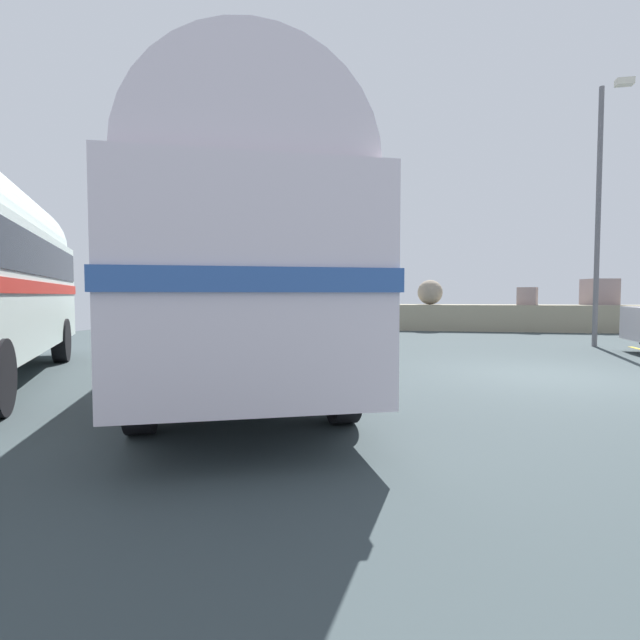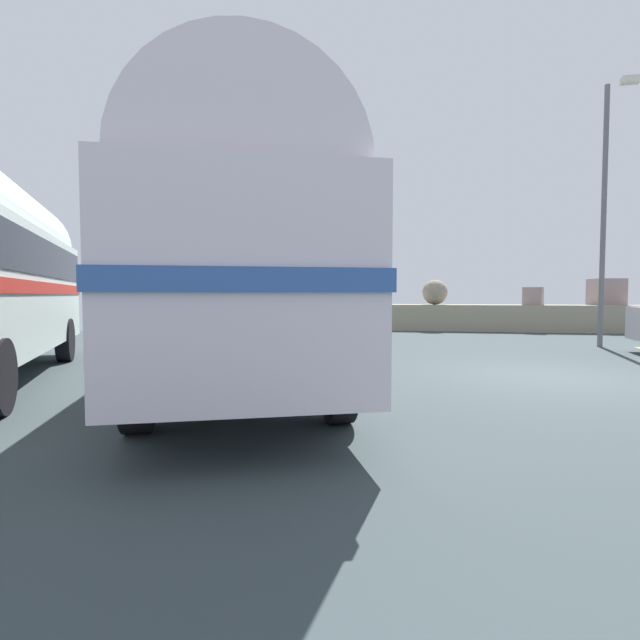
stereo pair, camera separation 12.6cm
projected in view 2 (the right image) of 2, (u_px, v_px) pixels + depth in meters
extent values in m
cube|color=#333E41|center=(549.00, 377.00, 8.84)|extent=(32.00, 26.00, 0.02)
cube|color=gray|center=(474.00, 318.00, 20.37)|extent=(31.36, 1.80, 1.10)
sphere|color=gray|center=(211.00, 293.00, 23.14)|extent=(1.05, 1.05, 1.05)
sphere|color=gray|center=(268.00, 292.00, 22.33)|extent=(1.06, 1.06, 1.06)
cube|color=gray|center=(334.00, 292.00, 21.58)|extent=(1.25, 1.26, 1.05)
sphere|color=gray|center=(435.00, 292.00, 20.41)|extent=(1.05, 1.05, 1.05)
cube|color=gray|center=(533.00, 296.00, 19.66)|extent=(0.92, 0.90, 0.72)
cube|color=gray|center=(606.00, 292.00, 19.78)|extent=(1.28, 1.31, 1.07)
cylinder|color=black|center=(183.00, 342.00, 10.31)|extent=(0.62, 1.00, 0.96)
cylinder|color=black|center=(286.00, 340.00, 10.72)|extent=(0.62, 1.00, 0.96)
cylinder|color=black|center=(138.00, 388.00, 5.20)|extent=(0.62, 1.00, 0.96)
cylinder|color=black|center=(338.00, 382.00, 5.61)|extent=(0.62, 1.00, 0.96)
cube|color=silver|center=(237.00, 291.00, 7.91)|extent=(5.35, 8.69, 2.10)
cylinder|color=silver|center=(236.00, 226.00, 7.85)|extent=(5.04, 8.30, 2.20)
cube|color=#2F569C|center=(237.00, 288.00, 7.90)|extent=(5.43, 8.79, 0.20)
cube|color=black|center=(237.00, 255.00, 7.88)|extent=(5.26, 8.39, 0.64)
cube|color=silver|center=(234.00, 327.00, 12.14)|extent=(2.18, 1.00, 0.28)
cylinder|color=black|center=(65.00, 340.00, 10.79)|extent=(0.73, 0.97, 0.96)
cube|color=silver|center=(26.00, 327.00, 11.99)|extent=(2.04, 1.30, 0.28)
cylinder|color=#5B5B60|center=(604.00, 218.00, 13.71)|extent=(0.14, 0.14, 7.39)
cube|color=beige|center=(630.00, 80.00, 12.99)|extent=(0.44, 0.24, 0.18)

